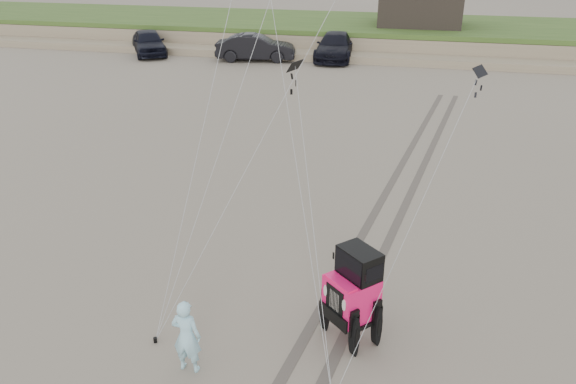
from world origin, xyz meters
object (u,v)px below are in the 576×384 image
Objects in this scene: truck_a at (149,42)px; truck_c at (335,46)px; truck_b at (256,48)px; man at (187,336)px; cabin at (421,4)px; jeep at (351,304)px.

truck_c is at bearing -25.77° from truck_a.
truck_b is 30.57m from man.
jeep is at bearing -90.68° from cabin.
truck_c is (13.42, 1.62, -0.01)m from truck_a.
truck_a is 3.21× the size of man.
truck_a is 0.96× the size of truck_b.
truck_a is 13.51m from truck_c.
jeep is at bearing -169.86° from truck_b.
truck_b is at bearing -75.31° from man.
cabin is 3.92× the size of man.
jeep is (-0.42, -35.54, -2.38)m from cabin.
man is (15.51, -29.86, -0.08)m from truck_a.
truck_b is 5.58m from truck_c.
cabin is 13.41m from truck_b.
truck_c is at bearing -81.21° from truck_b.
cabin is 1.18× the size of truck_b.
truck_c is 31.55m from man.
cabin is 1.22× the size of truck_a.
cabin is at bearing -65.02° from truck_b.
truck_a reaches higher than man.
cabin is 35.62m from jeep.
man is at bearing -107.01° from jeep.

